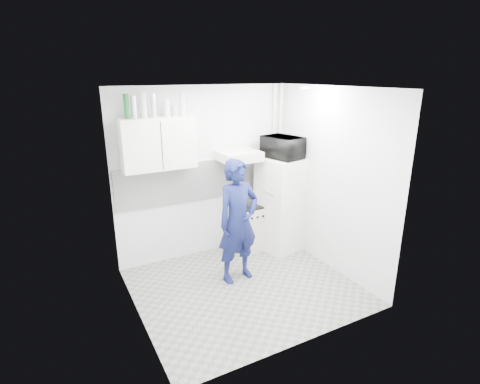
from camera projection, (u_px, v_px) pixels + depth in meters
name	position (u px, v px, depth m)	size (l,w,h in m)	color
floor	(244.00, 287.00, 5.05)	(2.80, 2.80, 0.00)	slate
ceiling	(245.00, 88.00, 4.26)	(2.80, 2.80, 0.00)	white
wall_back	(205.00, 173.00, 5.71)	(2.80, 2.80, 0.00)	silver
wall_left	(131.00, 215.00, 4.03)	(2.60, 2.60, 0.00)	silver
wall_right	(331.00, 181.00, 5.29)	(2.60, 2.60, 0.00)	silver
person	(238.00, 221.00, 5.03)	(0.62, 0.41, 1.71)	#111846
stove	(247.00, 228.00, 6.05)	(0.46, 0.46, 0.73)	silver
fridge	(281.00, 204.00, 5.98)	(0.63, 0.63, 1.51)	white
stove_top	(247.00, 206.00, 5.93)	(0.44, 0.44, 0.03)	black
saucepan	(252.00, 201.00, 5.96)	(0.16, 0.16, 0.09)	silver
microwave	(283.00, 147.00, 5.70)	(0.41, 0.60, 0.33)	black
bottle_a	(127.00, 106.00, 4.73)	(0.07, 0.07, 0.31)	#144C1E
bottle_b	(134.00, 107.00, 4.78)	(0.07, 0.07, 0.29)	silver
bottle_c	(143.00, 105.00, 4.83)	(0.08, 0.08, 0.33)	#B2B7BC
bottle_d	(154.00, 105.00, 4.89)	(0.07, 0.07, 0.31)	silver
canister_a	(167.00, 108.00, 4.98)	(0.09, 0.09, 0.23)	#B2B7BC
canister_b	(174.00, 111.00, 5.04)	(0.08, 0.08, 0.14)	silver
bottle_e	(183.00, 104.00, 5.07)	(0.08, 0.08, 0.31)	#B2B7BC
upper_cabinet	(158.00, 143.00, 5.05)	(1.00, 0.35, 0.70)	white
range_hood	(239.00, 156.00, 5.62)	(0.60, 0.50, 0.14)	silver
backsplash	(206.00, 180.00, 5.72)	(2.74, 0.03, 0.60)	white
pipe_a	(279.00, 165.00, 6.22)	(0.05, 0.05, 2.60)	silver
pipe_b	(273.00, 166.00, 6.17)	(0.04, 0.04, 2.60)	silver
ceiling_spot_fixture	(305.00, 88.00, 4.89)	(0.10, 0.10, 0.02)	white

